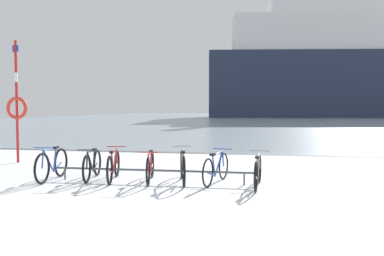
{
  "coord_description": "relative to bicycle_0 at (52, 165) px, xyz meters",
  "views": [
    {
      "loc": [
        2.33,
        -4.53,
        1.73
      ],
      "look_at": [
        0.15,
        6.78,
        1.13
      ],
      "focal_mm": 36.29,
      "sensor_mm": 36.0,
      "label": 1
    }
  ],
  "objects": [
    {
      "name": "ground",
      "position": [
        2.71,
        50.02,
        -0.42
      ],
      "size": [
        80.0,
        132.0,
        0.08
      ],
      "color": "silver"
    },
    {
      "name": "bike_rack",
      "position": [
        2.4,
        0.21,
        -0.11
      ],
      "size": [
        4.79,
        0.17,
        0.31
      ],
      "color": "#4C5156",
      "rests_on": "ground"
    },
    {
      "name": "bicycle_0",
      "position": [
        0.0,
        0.0,
        0.0
      ],
      "size": [
        0.46,
        1.7,
        0.84
      ],
      "color": "black",
      "rests_on": "ground"
    },
    {
      "name": "bicycle_1",
      "position": [
        0.88,
        0.32,
        -0.03
      ],
      "size": [
        0.49,
        1.63,
        0.77
      ],
      "color": "black",
      "rests_on": "ground"
    },
    {
      "name": "bicycle_2",
      "position": [
        1.46,
        0.24,
        -0.02
      ],
      "size": [
        0.56,
        1.72,
        0.78
      ],
      "color": "black",
      "rests_on": "ground"
    },
    {
      "name": "bicycle_3",
      "position": [
        2.36,
        0.28,
        -0.03
      ],
      "size": [
        0.52,
        1.7,
        0.76
      ],
      "color": "black",
      "rests_on": "ground"
    },
    {
      "name": "bicycle_4",
      "position": [
        3.13,
        0.34,
        -0.01
      ],
      "size": [
        0.6,
        1.74,
        0.81
      ],
      "color": "black",
      "rests_on": "ground"
    },
    {
      "name": "bicycle_5",
      "position": [
        3.91,
        0.39,
        -0.03
      ],
      "size": [
        0.53,
        1.67,
        0.76
      ],
      "color": "black",
      "rests_on": "ground"
    },
    {
      "name": "bicycle_6",
      "position": [
        4.86,
        0.13,
        -0.03
      ],
      "size": [
        0.46,
        1.73,
        0.76
      ],
      "color": "black",
      "rests_on": "ground"
    },
    {
      "name": "rescue_post",
      "position": [
        -2.69,
        2.54,
        1.46
      ],
      "size": [
        0.72,
        0.11,
        3.84
      ],
      "color": "red",
      "rests_on": "ground"
    },
    {
      "name": "ferry_ship",
      "position": [
        15.84,
        65.39,
        8.58
      ],
      "size": [
        44.37,
        14.9,
        26.71
      ],
      "color": "#232D47",
      "rests_on": "ground"
    }
  ]
}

